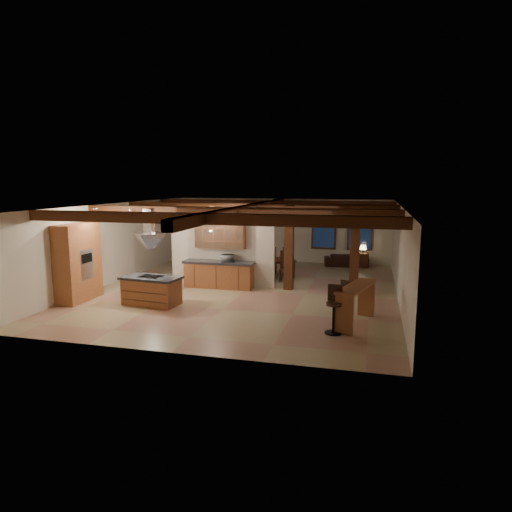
{
  "coord_description": "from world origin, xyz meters",
  "views": [
    {
      "loc": [
        4.16,
        -14.68,
        3.68
      ],
      "look_at": [
        0.24,
        0.5,
        1.11
      ],
      "focal_mm": 32.0,
      "sensor_mm": 36.0,
      "label": 1
    }
  ],
  "objects_px": {
    "dining_table": "(270,268)",
    "sofa": "(346,260)",
    "bar_counter": "(356,298)",
    "kitchen_island": "(152,290)"
  },
  "relations": [
    {
      "from": "sofa",
      "to": "dining_table",
      "type": "bearing_deg",
      "value": 39.25
    },
    {
      "from": "bar_counter",
      "to": "sofa",
      "type": "bearing_deg",
      "value": 95.03
    },
    {
      "from": "kitchen_island",
      "to": "sofa",
      "type": "xyz_separation_m",
      "value": [
        5.31,
        7.97,
        -0.16
      ]
    },
    {
      "from": "sofa",
      "to": "bar_counter",
      "type": "bearing_deg",
      "value": 85.29
    },
    {
      "from": "kitchen_island",
      "to": "dining_table",
      "type": "distance_m",
      "value": 5.45
    },
    {
      "from": "kitchen_island",
      "to": "sofa",
      "type": "bearing_deg",
      "value": 56.3
    },
    {
      "from": "kitchen_island",
      "to": "bar_counter",
      "type": "bearing_deg",
      "value": -4.41
    },
    {
      "from": "dining_table",
      "to": "sofa",
      "type": "relative_size",
      "value": 1.04
    },
    {
      "from": "sofa",
      "to": "bar_counter",
      "type": "height_order",
      "value": "bar_counter"
    },
    {
      "from": "kitchen_island",
      "to": "sofa",
      "type": "relative_size",
      "value": 0.98
    }
  ]
}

